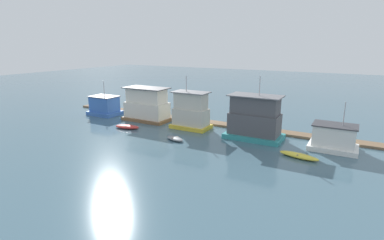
% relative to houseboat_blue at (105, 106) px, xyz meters
% --- Properties ---
extents(ground_plane, '(200.00, 200.00, 0.00)m').
position_rel_houseboat_blue_xyz_m(ground_plane, '(17.34, 0.16, -1.49)').
color(ground_plane, '#426070').
extents(dock_walkway, '(51.00, 2.02, 0.30)m').
position_rel_houseboat_blue_xyz_m(dock_walkway, '(17.34, 3.41, -1.34)').
color(dock_walkway, brown).
rests_on(dock_walkway, ground_plane).
extents(houseboat_blue, '(5.05, 3.73, 5.67)m').
position_rel_houseboat_blue_xyz_m(houseboat_blue, '(0.00, 0.00, 0.00)').
color(houseboat_blue, '#3866B7').
rests_on(houseboat_blue, ground_plane).
extents(houseboat_brown, '(7.35, 3.97, 5.14)m').
position_rel_houseboat_blue_xyz_m(houseboat_brown, '(8.56, 0.46, 0.85)').
color(houseboat_brown, brown).
rests_on(houseboat_brown, ground_plane).
extents(houseboat_yellow, '(5.43, 3.22, 7.36)m').
position_rel_houseboat_blue_xyz_m(houseboat_yellow, '(16.79, -0.21, 0.87)').
color(houseboat_yellow, gold).
rests_on(houseboat_yellow, ground_plane).
extents(houseboat_teal, '(7.05, 4.02, 7.88)m').
position_rel_houseboat_blue_xyz_m(houseboat_teal, '(26.03, -0.40, 1.02)').
color(houseboat_teal, teal).
rests_on(houseboat_teal, ground_plane).
extents(houseboat_white, '(5.15, 3.60, 5.55)m').
position_rel_houseboat_blue_xyz_m(houseboat_white, '(35.14, -0.09, -0.12)').
color(houseboat_white, white).
rests_on(houseboat_white, ground_plane).
extents(dinghy_red, '(3.80, 2.08, 0.53)m').
position_rel_houseboat_blue_xyz_m(dinghy_red, '(9.08, -4.80, -1.22)').
color(dinghy_red, red).
rests_on(dinghy_red, ground_plane).
extents(dinghy_grey, '(2.86, 1.88, 0.44)m').
position_rel_houseboat_blue_xyz_m(dinghy_grey, '(17.81, -5.97, -1.27)').
color(dinghy_grey, gray).
rests_on(dinghy_grey, ground_plane).
extents(dinghy_yellow, '(4.29, 1.91, 0.49)m').
position_rel_houseboat_blue_xyz_m(dinghy_yellow, '(32.30, -4.61, -1.24)').
color(dinghy_yellow, yellow).
rests_on(dinghy_yellow, ground_plane).
extents(mooring_post_near_right, '(0.24, 0.24, 1.87)m').
position_rel_houseboat_blue_xyz_m(mooring_post_near_right, '(36.54, 2.15, -0.55)').
color(mooring_post_near_right, brown).
rests_on(mooring_post_near_right, ground_plane).
extents(mooring_post_far_left, '(0.26, 0.26, 1.71)m').
position_rel_houseboat_blue_xyz_m(mooring_post_far_left, '(26.50, 2.15, -0.63)').
color(mooring_post_far_left, '#846B4C').
rests_on(mooring_post_far_left, ground_plane).
extents(mooring_post_near_left, '(0.24, 0.24, 1.82)m').
position_rel_houseboat_blue_xyz_m(mooring_post_near_left, '(9.21, 2.15, -0.58)').
color(mooring_post_near_left, '#846B4C').
rests_on(mooring_post_near_left, ground_plane).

